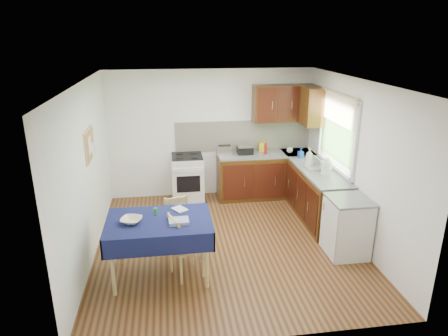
{
  "coord_description": "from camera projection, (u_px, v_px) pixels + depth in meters",
  "views": [
    {
      "loc": [
        -0.84,
        -5.49,
        3.14
      ],
      "look_at": [
        -0.03,
        0.08,
        1.22
      ],
      "focal_mm": 32.0,
      "sensor_mm": 36.0,
      "label": 1
    }
  ],
  "objects": [
    {
      "name": "dining_table",
      "position": [
        159.0,
        227.0,
        5.22
      ],
      "size": [
        1.37,
        0.92,
        0.83
      ],
      "rotation": [
        0.0,
        0.0,
        -0.02
      ],
      "color": "#111944",
      "rests_on": "ground"
    },
    {
      "name": "fridge",
      "position": [
        347.0,
        227.0,
        5.84
      ],
      "size": [
        0.58,
        0.6,
        0.89
      ],
      "color": "white",
      "rests_on": "ground"
    },
    {
      "name": "chair_far",
      "position": [
        175.0,
        219.0,
        6.01
      ],
      "size": [
        0.48,
        0.48,
        0.89
      ],
      "rotation": [
        0.0,
        0.0,
        3.39
      ],
      "color": "tan",
      "rests_on": "ground"
    },
    {
      "name": "tea_towel",
      "position": [
        179.0,
        221.0,
        5.1
      ],
      "size": [
        0.26,
        0.21,
        0.05
      ],
      "primitive_type": "cube",
      "rotation": [
        0.0,
        0.0,
        0.04
      ],
      "color": "#26468E",
      "rests_on": "dining_table"
    },
    {
      "name": "soap_bottle_c",
      "position": [
        324.0,
        169.0,
        6.64
      ],
      "size": [
        0.14,
        0.14,
        0.18
      ],
      "primitive_type": "imported",
      "rotation": [
        0.0,
        0.0,
        3.13
      ],
      "color": "#23823A",
      "rests_on": "worktop_right"
    },
    {
      "name": "upper_cabinets",
      "position": [
        292.0,
        104.0,
        7.57
      ],
      "size": [
        1.2,
        0.85,
        0.7
      ],
      "color": "#321908",
      "rests_on": "wall_back"
    },
    {
      "name": "yellow_packet",
      "position": [
        262.0,
        147.0,
        7.9
      ],
      "size": [
        0.15,
        0.11,
        0.18
      ],
      "primitive_type": "cube",
      "rotation": [
        0.0,
        0.0,
        0.2
      ],
      "color": "gold",
      "rests_on": "worktop_back"
    },
    {
      "name": "wall_left",
      "position": [
        86.0,
        175.0,
        5.6
      ],
      "size": [
        0.02,
        4.2,
        2.5
      ],
      "primitive_type": "cube",
      "color": "white",
      "rests_on": "ground"
    },
    {
      "name": "corkboard",
      "position": [
        89.0,
        145.0,
        5.77
      ],
      "size": [
        0.04,
        0.62,
        0.47
      ],
      "color": "tan",
      "rests_on": "wall_left"
    },
    {
      "name": "kettle",
      "position": [
        326.0,
        167.0,
        6.61
      ],
      "size": [
        0.18,
        0.18,
        0.3
      ],
      "color": "white",
      "rests_on": "worktop_right"
    },
    {
      "name": "stove",
      "position": [
        188.0,
        178.0,
        7.74
      ],
      "size": [
        0.6,
        0.61,
        0.92
      ],
      "color": "white",
      "rests_on": "ground"
    },
    {
      "name": "sandwich_press",
      "position": [
        245.0,
        149.0,
        7.75
      ],
      "size": [
        0.29,
        0.26,
        0.17
      ],
      "rotation": [
        0.0,
        0.0,
        0.02
      ],
      "color": "black",
      "rests_on": "worktop_back"
    },
    {
      "name": "splashback",
      "position": [
        244.0,
        135.0,
        7.92
      ],
      "size": [
        2.7,
        0.02,
        0.6
      ],
      "primitive_type": "cube",
      "color": "white",
      "rests_on": "wall_back"
    },
    {
      "name": "worktop_right",
      "position": [
        319.0,
        172.0,
        6.83
      ],
      "size": [
        0.6,
        1.7,
        0.04
      ],
      "primitive_type": "cube",
      "color": "gray",
      "rests_on": "base_cabinets"
    },
    {
      "name": "sauce_bottle",
      "position": [
        265.0,
        149.0,
        7.71
      ],
      "size": [
        0.05,
        0.05,
        0.22
      ],
      "primitive_type": "cylinder",
      "color": "red",
      "rests_on": "worktop_back"
    },
    {
      "name": "wall_right",
      "position": [
        355.0,
        162.0,
        6.14
      ],
      "size": [
        0.02,
        4.2,
        2.5
      ],
      "primitive_type": "cube",
      "color": "white",
      "rests_on": "ground"
    },
    {
      "name": "dish_rack",
      "position": [
        318.0,
        167.0,
        6.94
      ],
      "size": [
        0.41,
        0.31,
        0.2
      ],
      "rotation": [
        0.0,
        0.0,
        0.11
      ],
      "color": "#929297",
      "rests_on": "worktop_right"
    },
    {
      "name": "base_cabinets",
      "position": [
        288.0,
        185.0,
        7.49
      ],
      "size": [
        1.9,
        2.3,
        0.86
      ],
      "color": "#321908",
      "rests_on": "ground"
    },
    {
      "name": "soap_bottle_a",
      "position": [
        309.0,
        157.0,
        6.99
      ],
      "size": [
        0.17,
        0.17,
        0.33
      ],
      "primitive_type": "imported",
      "rotation": [
        0.0,
        0.0,
        0.52
      ],
      "color": "white",
      "rests_on": "worktop_right"
    },
    {
      "name": "window",
      "position": [
        337.0,
        126.0,
        6.66
      ],
      "size": [
        0.04,
        1.48,
        1.26
      ],
      "color": "#305623",
      "rests_on": "wall_right"
    },
    {
      "name": "worktop_corner",
      "position": [
        298.0,
        153.0,
        7.9
      ],
      "size": [
        0.6,
        0.6,
        0.04
      ],
      "primitive_type": "cube",
      "color": "gray",
      "rests_on": "base_cabinets"
    },
    {
      "name": "toaster",
      "position": [
        224.0,
        150.0,
        7.65
      ],
      "size": [
        0.27,
        0.17,
        0.21
      ],
      "rotation": [
        0.0,
        0.0,
        -0.13
      ],
      "color": "silver",
      "rests_on": "worktop_back"
    },
    {
      "name": "floor",
      "position": [
        227.0,
        243.0,
        6.27
      ],
      "size": [
        4.2,
        4.2,
        0.0
      ],
      "primitive_type": "plane",
      "color": "#462412",
      "rests_on": "ground"
    },
    {
      "name": "worktop_back",
      "position": [
        266.0,
        154.0,
        7.82
      ],
      "size": [
        1.9,
        0.6,
        0.04
      ],
      "primitive_type": "cube",
      "color": "gray",
      "rests_on": "base_cabinets"
    },
    {
      "name": "ceiling",
      "position": [
        227.0,
        82.0,
        5.46
      ],
      "size": [
        4.0,
        4.2,
        0.02
      ],
      "primitive_type": "cube",
      "color": "white",
      "rests_on": "wall_back"
    },
    {
      "name": "book",
      "position": [
        175.0,
        211.0,
        5.43
      ],
      "size": [
        0.24,
        0.26,
        0.02
      ],
      "primitive_type": "imported",
      "rotation": [
        0.0,
        0.0,
        0.57
      ],
      "color": "white",
      "rests_on": "dining_table"
    },
    {
      "name": "wall_back",
      "position": [
        211.0,
        134.0,
        7.83
      ],
      "size": [
        4.0,
        0.02,
        2.5
      ],
      "primitive_type": "cube",
      "color": "white",
      "rests_on": "ground"
    },
    {
      "name": "spice_jar",
      "position": [
        155.0,
        211.0,
        5.33
      ],
      "size": [
        0.05,
        0.05,
        0.09
      ],
      "primitive_type": "cylinder",
      "color": "#24862E",
      "rests_on": "dining_table"
    },
    {
      "name": "wall_front",
      "position": [
        259.0,
        237.0,
        3.9
      ],
      "size": [
        4.0,
        0.02,
        2.5
      ],
      "primitive_type": "cube",
      "color": "white",
      "rests_on": "ground"
    },
    {
      "name": "cup",
      "position": [
        290.0,
        150.0,
        7.82
      ],
      "size": [
        0.13,
        0.13,
        0.1
      ],
      "primitive_type": "imported",
      "rotation": [
        0.0,
        0.0,
        0.04
      ],
      "color": "silver",
      "rests_on": "worktop_back"
    },
    {
      "name": "plate_bowl",
      "position": [
        131.0,
        220.0,
        5.1
      ],
      "size": [
        0.33,
        0.33,
        0.06
      ],
      "primitive_type": "imported",
      "rotation": [
        0.0,
        0.0,
        -0.29
      ],
      "color": "beige",
      "rests_on": "dining_table"
    },
    {
      "name": "soap_bottle_b",
      "position": [
        301.0,
        153.0,
        7.48
      ],
      "size": [
        0.11,
        0.1,
        0.19
      ],
      "primitive_type": "imported",
      "rotation": [
        0.0,
        0.0,
        1.79
      ],
      "color": "#1D46A9",
      "rests_on": "worktop_right"
    },
    {
      "name": "chair_near",
      "position": [
        183.0,
        244.0,
        5.29
      ],
      "size": [
        0.52,
        0.52,
        0.91
      ],
      "rotation": [
        0.0,
        0.0,
        1.97
      ],
      "color": "tan",
      "rests_on": "ground"
    }
  ]
}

